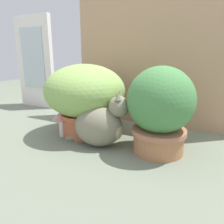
{
  "coord_description": "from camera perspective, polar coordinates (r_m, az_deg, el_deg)",
  "views": [
    {
      "loc": [
        0.51,
        -0.92,
        0.49
      ],
      "look_at": [
        -0.0,
        0.08,
        0.18
      ],
      "focal_mm": 34.34,
      "sensor_mm": 36.0,
      "label": 1
    }
  ],
  "objects": [
    {
      "name": "mushroom_ornament_pink",
      "position": [
        1.32,
        -13.15,
        -1.4
      ],
      "size": [
        0.11,
        0.11,
        0.16
      ],
      "color": "silver",
      "rests_on": "ground"
    },
    {
      "name": "window_panel_white",
      "position": [
        2.12,
        -19.82,
        12.35
      ],
      "size": [
        0.4,
        0.05,
        0.81
      ],
      "color": "white",
      "rests_on": "ground"
    },
    {
      "name": "ground_plane",
      "position": [
        1.16,
        -1.77,
        -9.55
      ],
      "size": [
        6.0,
        6.0,
        0.0
      ],
      "primitive_type": "plane",
      "color": "slate"
    },
    {
      "name": "cat",
      "position": [
        1.15,
        -2.79,
        -3.36
      ],
      "size": [
        0.39,
        0.24,
        0.32
      ],
      "color": "gray",
      "rests_on": "ground"
    },
    {
      "name": "grass_planter",
      "position": [
        1.32,
        -7.18,
        4.31
      ],
      "size": [
        0.49,
        0.49,
        0.43
      ],
      "color": "#B35D3D",
      "rests_on": "ground"
    },
    {
      "name": "leafy_planter",
      "position": [
        1.08,
        12.72,
        0.89
      ],
      "size": [
        0.33,
        0.33,
        0.44
      ],
      "color": "#AB7249",
      "rests_on": "ground"
    },
    {
      "name": "cardboard_backdrop",
      "position": [
        1.5,
        11.57,
        15.31
      ],
      "size": [
        1.17,
        0.03,
        0.99
      ],
      "primitive_type": "cube",
      "color": "tan",
      "rests_on": "ground"
    }
  ]
}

